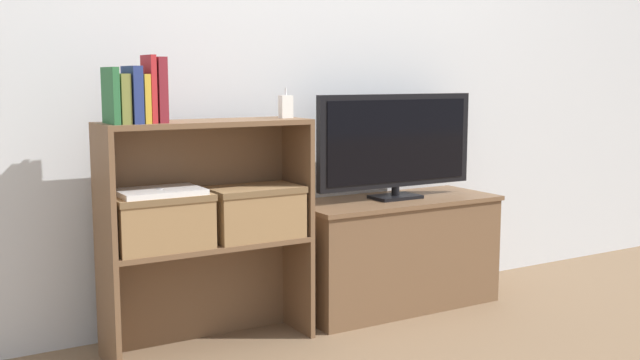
% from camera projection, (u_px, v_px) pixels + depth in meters
% --- Properties ---
extents(ground_plane, '(16.00, 16.00, 0.00)m').
position_uv_depth(ground_plane, '(336.00, 334.00, 3.09)').
color(ground_plane, brown).
extents(wall_back, '(10.00, 0.05, 2.40)m').
position_uv_depth(wall_back, '(286.00, 43.00, 3.28)').
color(wall_back, silver).
rests_on(wall_back, ground_plane).
extents(tv_stand, '(0.96, 0.40, 0.50)m').
position_uv_depth(tv_stand, '(395.00, 252.00, 3.44)').
color(tv_stand, brown).
rests_on(tv_stand, ground_plane).
extents(tv, '(0.82, 0.14, 0.47)m').
position_uv_depth(tv, '(396.00, 143.00, 3.37)').
color(tv, black).
rests_on(tv, tv_stand).
extents(bookshelf_lower_tier, '(0.81, 0.26, 0.42)m').
position_uv_depth(bookshelf_lower_tier, '(204.00, 278.00, 2.95)').
color(bookshelf_lower_tier, brown).
rests_on(bookshelf_lower_tier, ground_plane).
extents(bookshelf_upper_tier, '(0.81, 0.26, 0.47)m').
position_uv_depth(bookshelf_upper_tier, '(201.00, 166.00, 2.89)').
color(bookshelf_upper_tier, brown).
rests_on(bookshelf_upper_tier, bookshelf_lower_tier).
extents(book_forest, '(0.02, 0.16, 0.20)m').
position_uv_depth(book_forest, '(111.00, 96.00, 2.60)').
color(book_forest, '#286638').
rests_on(book_forest, bookshelf_upper_tier).
extents(book_olive, '(0.03, 0.14, 0.18)m').
position_uv_depth(book_olive, '(121.00, 99.00, 2.62)').
color(book_olive, olive).
rests_on(book_olive, bookshelf_upper_tier).
extents(book_navy, '(0.03, 0.15, 0.20)m').
position_uv_depth(book_navy, '(132.00, 95.00, 2.64)').
color(book_navy, navy).
rests_on(book_navy, bookshelf_upper_tier).
extents(book_mustard, '(0.02, 0.14, 0.17)m').
position_uv_depth(book_mustard, '(142.00, 99.00, 2.66)').
color(book_mustard, gold).
rests_on(book_mustard, bookshelf_upper_tier).
extents(book_crimson, '(0.02, 0.12, 0.24)m').
position_uv_depth(book_crimson, '(149.00, 89.00, 2.67)').
color(book_crimson, '#B22328').
rests_on(book_crimson, bookshelf_upper_tier).
extents(book_maroon, '(0.03, 0.13, 0.23)m').
position_uv_depth(book_maroon, '(158.00, 90.00, 2.69)').
color(book_maroon, maroon).
rests_on(book_maroon, bookshelf_upper_tier).
extents(baby_monitor, '(0.05, 0.03, 0.12)m').
position_uv_depth(baby_monitor, '(286.00, 106.00, 2.99)').
color(baby_monitor, white).
rests_on(baby_monitor, bookshelf_upper_tier).
extents(storage_basket_left, '(0.36, 0.23, 0.20)m').
position_uv_depth(storage_basket_left, '(161.00, 219.00, 2.76)').
color(storage_basket_left, '#937047').
rests_on(storage_basket_left, bookshelf_lower_tier).
extents(storage_basket_right, '(0.36, 0.23, 0.20)m').
position_uv_depth(storage_basket_right, '(254.00, 209.00, 2.96)').
color(storage_basket_right, '#937047').
rests_on(storage_basket_right, bookshelf_lower_tier).
extents(laptop, '(0.31, 0.21, 0.02)m').
position_uv_depth(laptop, '(160.00, 192.00, 2.75)').
color(laptop, white).
rests_on(laptop, storage_basket_left).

